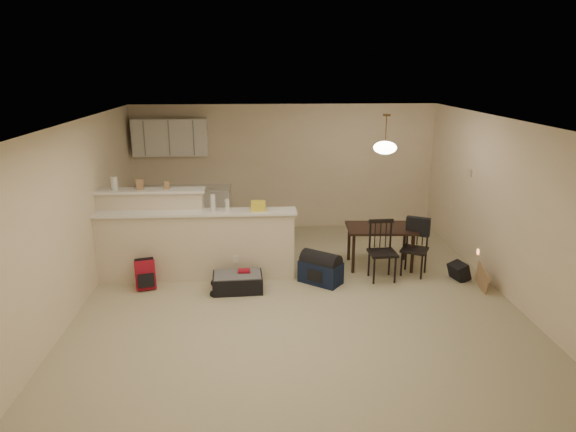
{
  "coord_description": "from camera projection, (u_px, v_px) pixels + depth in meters",
  "views": [
    {
      "loc": [
        -0.54,
        -6.64,
        3.19
      ],
      "look_at": [
        -0.1,
        0.7,
        1.05
      ],
      "focal_mm": 32.0,
      "sensor_mm": 36.0,
      "label": 1
    }
  ],
  "objects": [
    {
      "name": "bottle_a",
      "position": [
        213.0,
        203.0,
        7.74
      ],
      "size": [
        0.07,
        0.07,
        0.26
      ],
      "primitive_type": "cylinder",
      "color": "silver",
      "rests_on": "breakfast_bar"
    },
    {
      "name": "suitcase",
      "position": [
        238.0,
        283.0,
        7.59
      ],
      "size": [
        0.75,
        0.5,
        0.24
      ],
      "primitive_type": "cube",
      "rotation": [
        0.0,
        0.0,
        0.05
      ],
      "color": "black",
      "rests_on": "ground"
    },
    {
      "name": "dining_chair_far",
      "position": [
        415.0,
        248.0,
        8.08
      ],
      "size": [
        0.52,
        0.51,
        0.89
      ],
      "primitive_type": null,
      "rotation": [
        0.0,
        0.0,
        -0.5
      ],
      "color": "black",
      "rests_on": "ground"
    },
    {
      "name": "black_daypack",
      "position": [
        459.0,
        271.0,
        7.98
      ],
      "size": [
        0.27,
        0.33,
        0.26
      ],
      "primitive_type": "cube",
      "rotation": [
        0.0,
        0.0,
        1.83
      ],
      "color": "black",
      "rests_on": "ground"
    },
    {
      "name": "pendant_lamp",
      "position": [
        385.0,
        147.0,
        7.99
      ],
      "size": [
        0.36,
        0.36,
        0.62
      ],
      "color": "brown",
      "rests_on": "room"
    },
    {
      "name": "navy_duffel",
      "position": [
        321.0,
        272.0,
        7.84
      ],
      "size": [
        0.71,
        0.65,
        0.34
      ],
      "primitive_type": "cube",
      "rotation": [
        0.0,
        0.0,
        -0.66
      ],
      "color": "#101B33",
      "rests_on": "ground"
    },
    {
      "name": "dining_chair_near",
      "position": [
        383.0,
        251.0,
        7.88
      ],
      "size": [
        0.42,
        0.41,
        0.93
      ],
      "primitive_type": null,
      "rotation": [
        0.0,
        0.0,
        0.04
      ],
      "color": "black",
      "rests_on": "ground"
    },
    {
      "name": "cardboard_sheet",
      "position": [
        482.0,
        279.0,
        7.6
      ],
      "size": [
        0.04,
        0.45,
        0.34
      ],
      "primitive_type": "cube",
      "rotation": [
        0.0,
        0.0,
        1.52
      ],
      "color": "#A47C54",
      "rests_on": "ground"
    },
    {
      "name": "upper_cabinets",
      "position": [
        170.0,
        137.0,
        9.81
      ],
      "size": [
        1.4,
        0.34,
        0.7
      ],
      "primitive_type": "cube",
      "color": "white",
      "rests_on": "room"
    },
    {
      "name": "jar",
      "position": [
        114.0,
        183.0,
        7.79
      ],
      "size": [
        0.1,
        0.1,
        0.2
      ],
      "primitive_type": "cylinder",
      "color": "silver",
      "rests_on": "breakfast_bar"
    },
    {
      "name": "bottle_b",
      "position": [
        227.0,
        205.0,
        7.76
      ],
      "size": [
        0.06,
        0.06,
        0.18
      ],
      "primitive_type": "cylinder",
      "color": "silver",
      "rests_on": "breakfast_bar"
    },
    {
      "name": "dining_table",
      "position": [
        381.0,
        232.0,
        8.38
      ],
      "size": [
        1.13,
        0.78,
        0.68
      ],
      "rotation": [
        0.0,
        0.0,
        -0.05
      ],
      "color": "black",
      "rests_on": "ground"
    },
    {
      "name": "small_box",
      "position": [
        167.0,
        185.0,
        7.84
      ],
      "size": [
        0.08,
        0.06,
        0.12
      ],
      "primitive_type": "cube",
      "color": "#A47C54",
      "rests_on": "breakfast_bar"
    },
    {
      "name": "cereal_box",
      "position": [
        140.0,
        184.0,
        7.81
      ],
      "size": [
        0.1,
        0.07,
        0.16
      ],
      "primitive_type": "cube",
      "color": "#A47C54",
      "rests_on": "breakfast_bar"
    },
    {
      "name": "bag_lump",
      "position": [
        258.0,
        206.0,
        7.79
      ],
      "size": [
        0.22,
        0.18,
        0.14
      ],
      "primitive_type": "cube",
      "color": "#A47C54",
      "rests_on": "breakfast_bar"
    },
    {
      "name": "kitchen_counter",
      "position": [
        184.0,
        212.0,
        10.1
      ],
      "size": [
        1.8,
        0.6,
        0.9
      ],
      "primitive_type": "cube",
      "color": "white",
      "rests_on": "ground"
    },
    {
      "name": "red_backpack",
      "position": [
        145.0,
        275.0,
        7.63
      ],
      "size": [
        0.33,
        0.25,
        0.43
      ],
      "primitive_type": "cube",
      "rotation": [
        0.0,
        0.0,
        0.27
      ],
      "color": "maroon",
      "rests_on": "ground"
    },
    {
      "name": "thermostat",
      "position": [
        470.0,
        173.0,
        8.52
      ],
      "size": [
        0.02,
        0.12,
        0.12
      ],
      "primitive_type": "cube",
      "color": "beige",
      "rests_on": "room"
    },
    {
      "name": "breakfast_bar",
      "position": [
        180.0,
        240.0,
        7.95
      ],
      "size": [
        3.08,
        0.58,
        1.39
      ],
      "color": "beige",
      "rests_on": "ground"
    },
    {
      "name": "room",
      "position": [
        298.0,
        216.0,
        6.94
      ],
      "size": [
        7.0,
        7.02,
        2.5
      ],
      "color": "#BCB290",
      "rests_on": "ground"
    }
  ]
}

